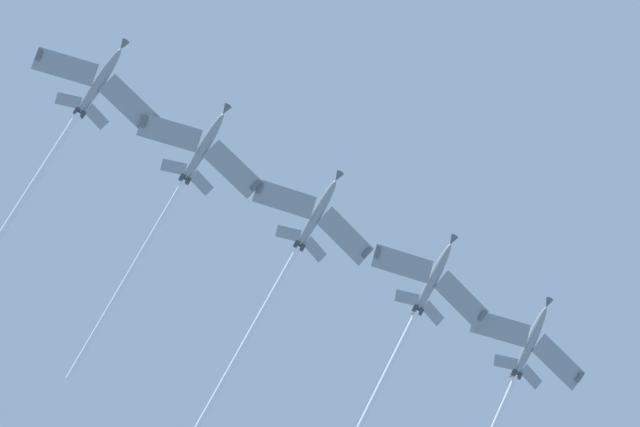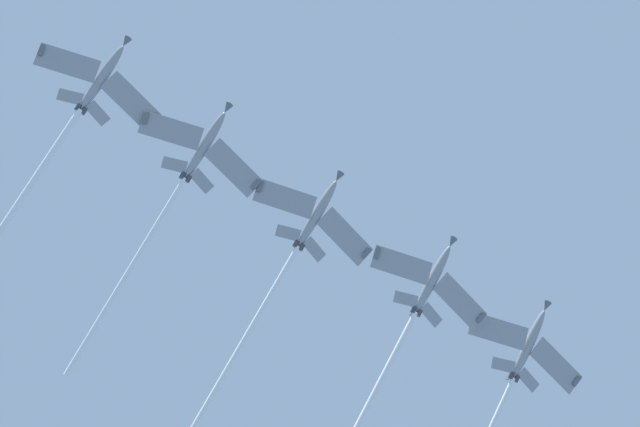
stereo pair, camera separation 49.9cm
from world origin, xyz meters
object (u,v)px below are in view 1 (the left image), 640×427
object	(u,v)px
jet_far_left	(512,384)
jet_inner_right	(185,180)
jet_inner_left	(408,329)
jet_centre	(291,260)
jet_far_right	(56,150)

from	to	relation	value
jet_far_left	jet_inner_right	world-z (taller)	jet_far_left
jet_inner_left	jet_inner_right	xyz separation A→B (m)	(33.76, -20.59, 1.03)
jet_inner_right	jet_inner_left	bearing A→B (deg)	148.62
jet_far_left	jet_centre	size ratio (longest dim) A/B	0.96
jet_inner_right	jet_far_right	bearing A→B (deg)	-51.11
jet_far_right	jet_centre	bearing A→B (deg)	140.59
jet_inner_left	jet_centre	world-z (taller)	jet_inner_left
jet_far_left	jet_centre	bearing A→B (deg)	-35.09
jet_far_left	jet_inner_left	xyz separation A→B (m)	(14.88, -10.75, -1.52)
jet_far_right	jet_inner_left	bearing A→B (deg)	142.35
jet_inner_right	jet_far_right	distance (m)	18.69
jet_far_left	jet_far_right	bearing A→B (deg)	-37.21
jet_far_left	jet_far_right	distance (m)	75.74
jet_far_left	jet_inner_left	size ratio (longest dim) A/B	0.98
jet_far_left	jet_inner_left	bearing A→B (deg)	-35.86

